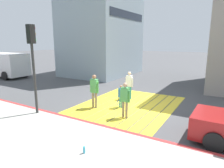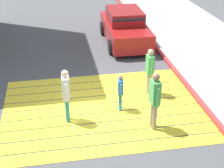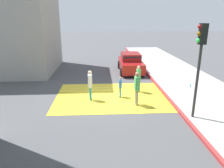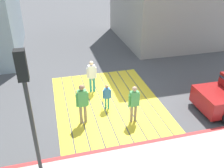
{
  "view_description": "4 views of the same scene",
  "coord_description": "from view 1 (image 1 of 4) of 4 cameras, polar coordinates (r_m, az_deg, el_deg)",
  "views": [
    {
      "loc": [
        -9.62,
        -4.69,
        3.52
      ],
      "look_at": [
        -0.01,
        1.04,
        1.11
      ],
      "focal_mm": 32.05,
      "sensor_mm": 36.0,
      "label": 1
    },
    {
      "loc": [
        1.4,
        9.46,
        5.86
      ],
      "look_at": [
        -0.18,
        0.7,
        1.23
      ],
      "focal_mm": 54.93,
      "sensor_mm": 36.0,
      "label": 2
    },
    {
      "loc": [
        0.59,
        11.68,
        4.47
      ],
      "look_at": [
        -0.02,
        1.07,
        1.1
      ],
      "focal_mm": 33.92,
      "sensor_mm": 36.0,
      "label": 3
    },
    {
      "loc": [
        -9.77,
        2.36,
        6.38
      ],
      "look_at": [
        -0.08,
        -0.2,
        1.0
      ],
      "focal_mm": 39.72,
      "sensor_mm": 36.0,
      "label": 4
    }
  ],
  "objects": [
    {
      "name": "building_far_north",
      "position": [
        21.82,
        -2.84,
        17.15
      ],
      "size": [
        8.0,
        6.03,
        10.84
      ],
      "color": "#8C9EA8",
      "rests_on": "ground"
    },
    {
      "name": "pedestrian_child_with_racket",
      "position": [
        10.67,
        2.54,
        -3.18
      ],
      "size": [
        0.28,
        0.39,
        1.24
      ],
      "color": "teal",
      "rests_on": "ground"
    },
    {
      "name": "pedestrian_adult_side",
      "position": [
        9.2,
        3.74,
        -3.9
      ],
      "size": [
        0.23,
        0.49,
        1.68
      ],
      "color": "gray",
      "rests_on": "ground"
    },
    {
      "name": "pedestrian_adult_trailing",
      "position": [
        12.24,
        4.95,
        0.21
      ],
      "size": [
        0.22,
        0.5,
        1.71
      ],
      "color": "teal",
      "rests_on": "ground"
    },
    {
      "name": "curb_painted",
      "position": [
        8.63,
        -5.2,
        -11.46
      ],
      "size": [
        0.16,
        40.0,
        0.13
      ],
      "primitive_type": "cube",
      "color": "#BC3333",
      "rests_on": "ground"
    },
    {
      "name": "van_down_street",
      "position": [
        22.51,
        -28.25,
        5.01
      ],
      "size": [
        2.38,
        5.21,
        2.35
      ],
      "color": "silver",
      "rests_on": "ground"
    },
    {
      "name": "water_bottle",
      "position": [
        6.54,
        -7.96,
        -18.12
      ],
      "size": [
        0.07,
        0.07,
        0.22
      ],
      "primitive_type": "cylinder",
      "color": "#33A5BF",
      "rests_on": "sidewalk_west"
    },
    {
      "name": "ground_plane",
      "position": [
        11.27,
        4.59,
        -6.06
      ],
      "size": [
        120.0,
        120.0,
        0.0
      ],
      "primitive_type": "plane",
      "color": "#4C4C4F"
    },
    {
      "name": "crosswalk_stripes",
      "position": [
        11.27,
        4.59,
        -6.04
      ],
      "size": [
        6.4,
        4.9,
        0.01
      ],
      "color": "yellow",
      "rests_on": "ground"
    },
    {
      "name": "traffic_light_corner",
      "position": [
        9.89,
        -21.69,
        8.53
      ],
      "size": [
        0.39,
        0.28,
        4.24
      ],
      "color": "#2D2D2D",
      "rests_on": "ground"
    },
    {
      "name": "pedestrian_adult_lead",
      "position": [
        10.58,
        -5.07,
        -1.37
      ],
      "size": [
        0.25,
        0.52,
        1.8
      ],
      "color": "gray",
      "rests_on": "ground"
    },
    {
      "name": "sidewalk_west",
      "position": [
        7.08,
        -16.98,
        -17.64
      ],
      "size": [
        4.8,
        40.0,
        0.12
      ],
      "primitive_type": "cube",
      "color": "#ADA8A0",
      "rests_on": "ground"
    }
  ]
}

